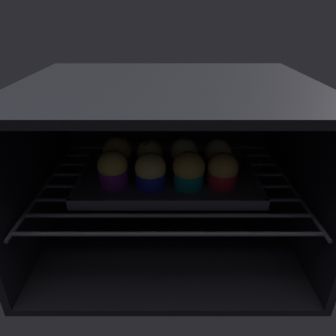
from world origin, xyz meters
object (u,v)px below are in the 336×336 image
Objects in this scene: muffin_row0_col3 at (223,171)px; muffin_row1_col1 at (150,156)px; muffin_row0_col0 at (113,169)px; muffin_row1_col3 at (218,156)px; muffin_row0_col2 at (189,171)px; muffin_row0_col1 at (151,172)px; muffin_row1_col2 at (184,155)px; muffin_row1_col0 at (118,154)px; baking_tray at (168,179)px.

muffin_row0_col3 and muffin_row1_col1 have the same top height.
muffin_row0_col0 is 1.06× the size of muffin_row1_col3.
muffin_row0_col0 is at bearing 177.85° from muffin_row0_col2.
muffin_row1_col2 reaches higher than muffin_row0_col1.
muffin_row0_col2 is 7.04cm from muffin_row0_col3.
muffin_row0_col0 is 15.55cm from muffin_row0_col2.
muffin_row1_col0 is 1.07× the size of muffin_row1_col1.
muffin_row0_col0 reaches higher than baking_tray.
baking_tray is at bearing -20.00° from muffin_row1_col0.
baking_tray is 4.97× the size of muffin_row0_col0.
muffin_row0_col2 reaches higher than baking_tray.
baking_tray is 5.31× the size of muffin_row1_col1.
muffin_row0_col2 is at bearing -44.36° from muffin_row1_col1.
muffin_row0_col0 is 1.07× the size of muffin_row1_col1.
muffin_row1_col2 reaches higher than muffin_row1_col1.
muffin_row0_col2 reaches higher than muffin_row0_col1.
muffin_row1_col0 reaches higher than muffin_row0_col3.
muffin_row1_col2 is at bearing 46.26° from baking_tray.
baking_tray is at bearing 135.66° from muffin_row0_col2.
muffin_row0_col1 is 16.83cm from muffin_row1_col3.
muffin_row0_col3 is 1.00× the size of muffin_row1_col1.
muffin_row0_col3 is 7.41cm from muffin_row1_col3.
muffin_row0_col1 is at bearing -4.59° from muffin_row0_col0.
muffin_row1_col1 is 15.41cm from muffin_row1_col3.
muffin_row1_col3 is (14.81, 7.98, -0.10)cm from muffin_row0_col1.
muffin_row1_col3 is (15.41, -0.25, 0.12)cm from muffin_row1_col1.
muffin_row1_col2 is at bearing -179.72° from muffin_row1_col3.
baking_tray is 6.74cm from muffin_row0_col1.
muffin_row1_col3 is at bearing 18.07° from muffin_row0_col0.
muffin_row0_col0 is (-11.31, -3.54, 4.09)cm from baking_tray.
baking_tray is 7.18cm from muffin_row0_col2.
baking_tray is 6.60cm from muffin_row1_col2.
muffin_row1_col1 is (-4.16, 4.07, 3.70)cm from baking_tray.
muffin_row0_col1 is at bearing -151.68° from muffin_row1_col3.
muffin_row1_col0 is at bearing 160.00° from baking_tray.
muffin_row0_col3 is at bearing 4.32° from muffin_row0_col2.
muffin_row1_col0 is 1.06× the size of muffin_row1_col3.
muffin_row0_col2 is (4.22, -4.13, 4.08)cm from baking_tray.
muffin_row0_col3 is at bearing -0.14° from muffin_row0_col0.
muffin_row0_col0 is 22.55cm from muffin_row0_col3.
muffin_row1_col2 is at bearing 94.41° from muffin_row0_col2.
muffin_row0_col2 is 17.71cm from muffin_row1_col0.
muffin_row0_col2 is at bearing -85.59° from muffin_row1_col2.
baking_tray is 5.27× the size of muffin_row1_col3.
muffin_row1_col1 is at bearing 179.05° from muffin_row1_col3.
muffin_row0_col3 is 1.00× the size of muffin_row1_col3.
muffin_row1_col3 is at bearing 0.28° from muffin_row1_col2.
muffin_row1_col2 is (7.77, -0.29, 0.33)cm from muffin_row1_col1.
muffin_row1_col3 is at bearing 48.51° from muffin_row0_col2.
muffin_row0_col3 is 0.94× the size of muffin_row1_col0.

